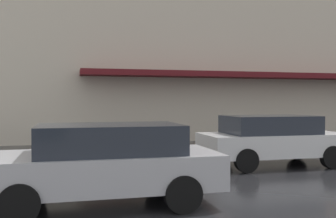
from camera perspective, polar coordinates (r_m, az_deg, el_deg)
car_white at (r=11.34m, az=15.14°, el=-4.25°), size 1.85×4.10×1.41m
car_silver at (r=6.93m, az=-9.44°, el=-7.65°), size 1.85×4.10×1.41m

